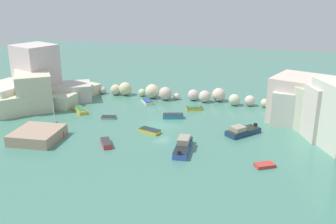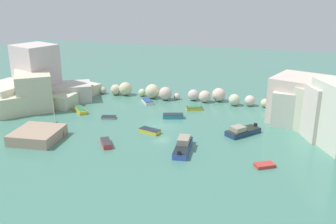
{
  "view_description": "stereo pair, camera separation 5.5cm",
  "coord_description": "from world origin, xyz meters",
  "px_view_note": "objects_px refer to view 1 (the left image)",
  "views": [
    {
      "loc": [
        16.71,
        -52.19,
        20.67
      ],
      "look_at": [
        0.0,
        3.61,
        1.0
      ],
      "focal_mm": 40.07,
      "sensor_mm": 36.0,
      "label": 1
    },
    {
      "loc": [
        16.77,
        -52.17,
        20.67
      ],
      "look_at": [
        0.0,
        3.61,
        1.0
      ],
      "focal_mm": 40.07,
      "sensor_mm": 36.0,
      "label": 2
    }
  ],
  "objects_px": {
    "stone_dock": "(37,135)",
    "moored_boat_2": "(242,131)",
    "moored_boat_10": "(150,131)",
    "moored_boat_11": "(106,143)",
    "moored_boat_0": "(265,165)",
    "moored_boat_6": "(194,108)",
    "moored_boat_1": "(56,130)",
    "moored_boat_8": "(147,101)",
    "moored_boat_5": "(282,115)",
    "moored_boat_9": "(183,146)",
    "moored_boat_4": "(173,116)",
    "moored_boat_7": "(109,117)",
    "moored_boat_3": "(80,110)"
  },
  "relations": [
    {
      "from": "stone_dock",
      "to": "moored_boat_2",
      "type": "xyz_separation_m",
      "value": [
        27.4,
        10.36,
        -0.23
      ]
    },
    {
      "from": "moored_boat_10",
      "to": "moored_boat_11",
      "type": "relative_size",
      "value": 1.04
    },
    {
      "from": "moored_boat_0",
      "to": "moored_boat_6",
      "type": "relative_size",
      "value": 0.88
    },
    {
      "from": "moored_boat_6",
      "to": "moored_boat_10",
      "type": "height_order",
      "value": "moored_boat_10"
    },
    {
      "from": "stone_dock",
      "to": "moored_boat_0",
      "type": "bearing_deg",
      "value": 1.31
    },
    {
      "from": "moored_boat_1",
      "to": "stone_dock",
      "type": "bearing_deg",
      "value": -56.92
    },
    {
      "from": "moored_boat_11",
      "to": "moored_boat_8",
      "type": "bearing_deg",
      "value": -31.17
    },
    {
      "from": "moored_boat_10",
      "to": "moored_boat_6",
      "type": "bearing_deg",
      "value": -90.62
    },
    {
      "from": "moored_boat_6",
      "to": "moored_boat_0",
      "type": "bearing_deg",
      "value": 102.44
    },
    {
      "from": "moored_boat_1",
      "to": "moored_boat_8",
      "type": "relative_size",
      "value": 1.4
    },
    {
      "from": "moored_boat_1",
      "to": "moored_boat_6",
      "type": "height_order",
      "value": "moored_boat_1"
    },
    {
      "from": "moored_boat_0",
      "to": "moored_boat_10",
      "type": "bearing_deg",
      "value": -51.92
    },
    {
      "from": "moored_boat_0",
      "to": "moored_boat_5",
      "type": "height_order",
      "value": "moored_boat_5"
    },
    {
      "from": "stone_dock",
      "to": "moored_boat_9",
      "type": "relative_size",
      "value": 1.01
    },
    {
      "from": "moored_boat_1",
      "to": "moored_boat_9",
      "type": "height_order",
      "value": "moored_boat_1"
    },
    {
      "from": "stone_dock",
      "to": "moored_boat_2",
      "type": "relative_size",
      "value": 1.18
    },
    {
      "from": "moored_boat_0",
      "to": "moored_boat_11",
      "type": "height_order",
      "value": "moored_boat_11"
    },
    {
      "from": "moored_boat_4",
      "to": "moored_boat_10",
      "type": "bearing_deg",
      "value": 60.73
    },
    {
      "from": "stone_dock",
      "to": "moored_boat_10",
      "type": "relative_size",
      "value": 1.86
    },
    {
      "from": "stone_dock",
      "to": "moored_boat_11",
      "type": "bearing_deg",
      "value": 6.05
    },
    {
      "from": "moored_boat_4",
      "to": "moored_boat_9",
      "type": "distance_m",
      "value": 12.82
    },
    {
      "from": "moored_boat_7",
      "to": "moored_boat_8",
      "type": "relative_size",
      "value": 0.74
    },
    {
      "from": "stone_dock",
      "to": "moored_boat_5",
      "type": "distance_m",
      "value": 37.99
    },
    {
      "from": "moored_boat_5",
      "to": "moored_boat_9",
      "type": "height_order",
      "value": "moored_boat_5"
    },
    {
      "from": "moored_boat_5",
      "to": "moored_boat_11",
      "type": "bearing_deg",
      "value": 45.88
    },
    {
      "from": "moored_boat_5",
      "to": "moored_boat_7",
      "type": "xyz_separation_m",
      "value": [
        -27.22,
        -7.85,
        -0.42
      ]
    },
    {
      "from": "moored_boat_3",
      "to": "moored_boat_8",
      "type": "xyz_separation_m",
      "value": [
        9.33,
        8.31,
        -0.03
      ]
    },
    {
      "from": "moored_boat_3",
      "to": "moored_boat_8",
      "type": "height_order",
      "value": "moored_boat_3"
    },
    {
      "from": "moored_boat_7",
      "to": "moored_boat_4",
      "type": "bearing_deg",
      "value": 4.14
    },
    {
      "from": "moored_boat_4",
      "to": "moored_boat_8",
      "type": "bearing_deg",
      "value": -61.81
    },
    {
      "from": "moored_boat_8",
      "to": "moored_boat_10",
      "type": "distance_m",
      "value": 15.04
    },
    {
      "from": "moored_boat_6",
      "to": "moored_boat_10",
      "type": "xyz_separation_m",
      "value": [
        -3.88,
        -12.51,
        -0.01
      ]
    },
    {
      "from": "moored_boat_2",
      "to": "moored_boat_10",
      "type": "distance_m",
      "value": 13.56
    },
    {
      "from": "moored_boat_2",
      "to": "moored_boat_10",
      "type": "height_order",
      "value": "moored_boat_2"
    },
    {
      "from": "moored_boat_0",
      "to": "moored_boat_3",
      "type": "distance_m",
      "value": 33.91
    },
    {
      "from": "moored_boat_2",
      "to": "moored_boat_8",
      "type": "relative_size",
      "value": 1.58
    },
    {
      "from": "moored_boat_5",
      "to": "moored_boat_10",
      "type": "xyz_separation_m",
      "value": [
        -18.68,
        -11.82,
        -0.34
      ]
    },
    {
      "from": "moored_boat_1",
      "to": "moored_boat_9",
      "type": "distance_m",
      "value": 19.72
    },
    {
      "from": "moored_boat_10",
      "to": "moored_boat_11",
      "type": "bearing_deg",
      "value": 72.4
    },
    {
      "from": "stone_dock",
      "to": "moored_boat_6",
      "type": "xyz_separation_m",
      "value": [
        18.11,
        19.66,
        -0.46
      ]
    },
    {
      "from": "moored_boat_6",
      "to": "moored_boat_5",
      "type": "bearing_deg",
      "value": 155.29
    },
    {
      "from": "moored_boat_8",
      "to": "moored_boat_9",
      "type": "relative_size",
      "value": 0.54
    },
    {
      "from": "moored_boat_3",
      "to": "moored_boat_11",
      "type": "distance_m",
      "value": 15.87
    },
    {
      "from": "moored_boat_4",
      "to": "moored_boat_8",
      "type": "relative_size",
      "value": 1.06
    },
    {
      "from": "moored_boat_0",
      "to": "moored_boat_4",
      "type": "height_order",
      "value": "moored_boat_4"
    },
    {
      "from": "moored_boat_8",
      "to": "moored_boat_9",
      "type": "height_order",
      "value": "moored_boat_9"
    },
    {
      "from": "moored_boat_10",
      "to": "moored_boat_5",
      "type": "bearing_deg",
      "value": -131.05
    },
    {
      "from": "moored_boat_7",
      "to": "moored_boat_10",
      "type": "relative_size",
      "value": 0.74
    },
    {
      "from": "stone_dock",
      "to": "moored_boat_11",
      "type": "distance_m",
      "value": 10.15
    },
    {
      "from": "moored_boat_2",
      "to": "moored_boat_4",
      "type": "height_order",
      "value": "moored_boat_2"
    }
  ]
}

